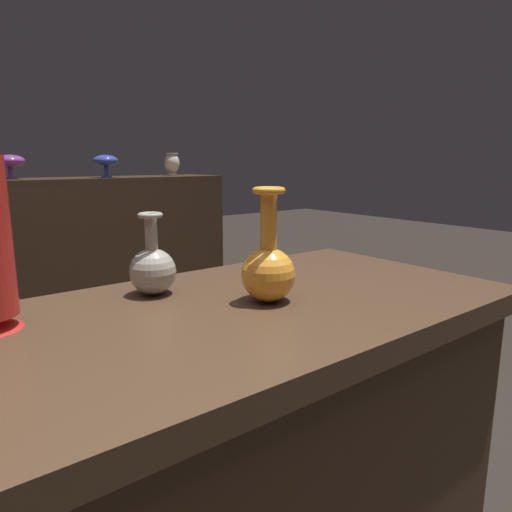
% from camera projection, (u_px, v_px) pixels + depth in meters
% --- Properties ---
extents(display_plinth, '(1.20, 0.64, 0.80)m').
position_uv_depth(display_plinth, '(245.00, 470.00, 1.06)').
color(display_plinth, '#422D1E').
rests_on(display_plinth, ground_plane).
extents(back_display_shelf, '(2.60, 0.40, 0.99)m').
position_uv_depth(back_display_shelf, '(21.00, 264.00, 2.74)').
color(back_display_shelf, '#382619').
rests_on(back_display_shelf, ground_plane).
extents(vase_centerpiece, '(0.12, 0.12, 0.24)m').
position_uv_depth(vase_centerpiece, '(268.00, 267.00, 0.98)').
color(vase_centerpiece, orange).
rests_on(vase_centerpiece, display_plinth).
extents(vase_tall_behind, '(0.10, 0.10, 0.18)m').
position_uv_depth(vase_tall_behind, '(153.00, 268.00, 1.04)').
color(vase_tall_behind, gray).
rests_on(vase_tall_behind, display_plinth).
extents(shelf_vase_right, '(0.15, 0.15, 0.14)m').
position_uv_depth(shelf_vase_right, '(106.00, 161.00, 2.87)').
color(shelf_vase_right, '#2D429E').
rests_on(shelf_vase_right, back_display_shelf).
extents(shelf_vase_far_right, '(0.11, 0.11, 0.16)m').
position_uv_depth(shelf_vase_far_right, '(172.00, 163.00, 3.28)').
color(shelf_vase_far_right, silver).
rests_on(shelf_vase_far_right, back_display_shelf).
extents(shelf_vase_center, '(0.16, 0.16, 0.14)m').
position_uv_depth(shelf_vase_center, '(10.00, 161.00, 2.62)').
color(shelf_vase_center, '#7A388E').
rests_on(shelf_vase_center, back_display_shelf).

